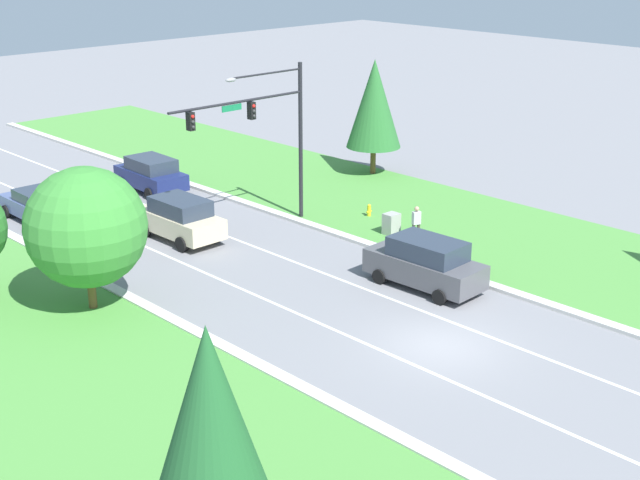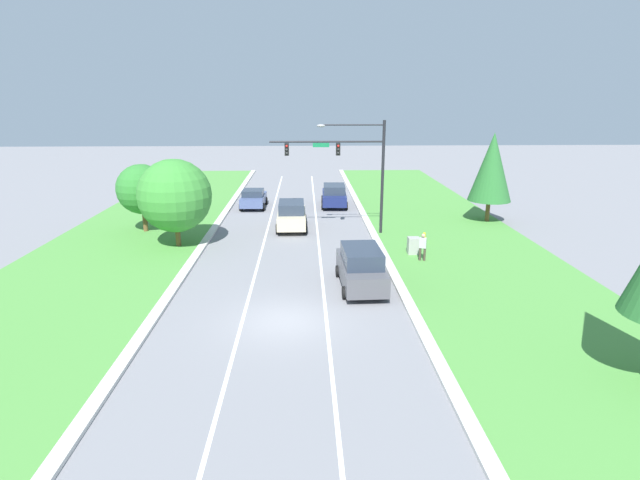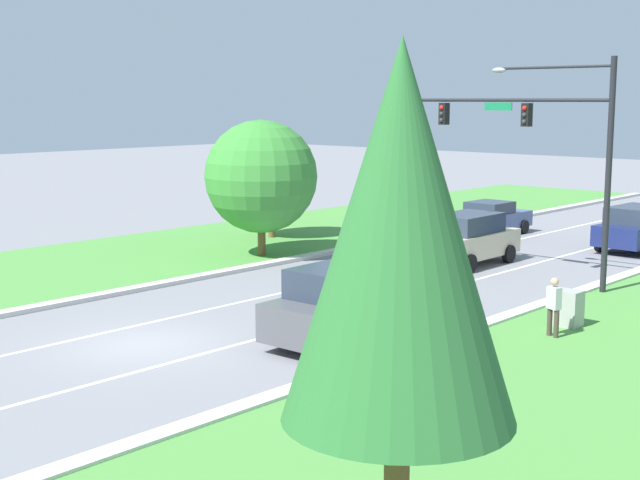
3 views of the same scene
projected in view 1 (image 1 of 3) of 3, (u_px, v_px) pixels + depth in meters
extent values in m
plane|color=slate|center=(441.00, 346.00, 31.13)|extent=(160.00, 160.00, 0.00)
cube|color=beige|center=(533.00, 299.00, 34.79)|extent=(0.50, 90.00, 0.15)
cube|color=beige|center=(326.00, 400.00, 27.42)|extent=(0.50, 90.00, 0.15)
cube|color=#4C8E3D|center=(602.00, 266.00, 38.23)|extent=(10.00, 90.00, 0.08)
cube|color=#4C8E3D|center=(186.00, 469.00, 24.00)|extent=(10.00, 90.00, 0.08)
cube|color=white|center=(408.00, 362.00, 29.95)|extent=(0.14, 81.00, 0.01)
cube|color=white|center=(473.00, 330.00, 32.30)|extent=(0.14, 81.00, 0.01)
cylinder|color=black|center=(301.00, 142.00, 43.39)|extent=(0.20, 0.20, 7.76)
cylinder|color=black|center=(238.00, 102.00, 40.08)|extent=(7.60, 0.12, 0.12)
cube|color=#147042|center=(232.00, 108.00, 39.91)|extent=(1.10, 0.04, 0.28)
cylinder|color=black|center=(267.00, 74.00, 40.83)|extent=(4.18, 0.09, 0.09)
ellipsoid|color=gray|center=(231.00, 80.00, 39.49)|extent=(0.56, 0.28, 0.20)
cube|color=black|center=(251.00, 111.00, 40.74)|extent=(0.28, 0.32, 0.80)
sphere|color=red|center=(254.00, 106.00, 40.55)|extent=(0.16, 0.16, 0.16)
sphere|color=#2D2D2D|center=(254.00, 111.00, 40.63)|extent=(0.16, 0.16, 0.16)
sphere|color=#2D2D2D|center=(254.00, 116.00, 40.71)|extent=(0.16, 0.16, 0.16)
cube|color=black|center=(191.00, 121.00, 38.51)|extent=(0.28, 0.32, 0.80)
sphere|color=red|center=(193.00, 117.00, 38.32)|extent=(0.16, 0.16, 0.16)
sphere|color=#2D2D2D|center=(193.00, 122.00, 38.40)|extent=(0.16, 0.16, 0.16)
sphere|color=#2D2D2D|center=(193.00, 127.00, 38.47)|extent=(0.16, 0.16, 0.16)
cube|color=#4C4C51|center=(424.00, 268.00, 35.92)|extent=(2.18, 5.00, 0.99)
cube|color=#283342|center=(428.00, 249.00, 35.54)|extent=(1.91, 3.02, 0.77)
cylinder|color=black|center=(410.00, 264.00, 37.75)|extent=(0.26, 0.62, 0.61)
cylinder|color=black|center=(380.00, 276.00, 36.42)|extent=(0.26, 0.62, 0.61)
cylinder|color=black|center=(469.00, 283.00, 35.75)|extent=(0.26, 0.62, 0.61)
cylinder|color=black|center=(440.00, 297.00, 34.42)|extent=(0.26, 0.62, 0.61)
cube|color=#475684|center=(35.00, 206.00, 44.20)|extent=(1.98, 4.23, 0.73)
cube|color=#283342|center=(36.00, 195.00, 43.81)|extent=(1.76, 1.92, 0.54)
cylinder|color=black|center=(42.00, 204.00, 45.83)|extent=(0.25, 0.66, 0.66)
cylinder|color=black|center=(7.00, 211.00, 44.61)|extent=(0.25, 0.66, 0.66)
cylinder|color=black|center=(66.00, 215.00, 44.03)|extent=(0.25, 0.66, 0.66)
cylinder|color=black|center=(30.00, 223.00, 42.81)|extent=(0.25, 0.66, 0.66)
cube|color=beige|center=(180.00, 223.00, 41.39)|extent=(2.04, 4.67, 0.92)
cube|color=#283342|center=(180.00, 206.00, 41.03)|extent=(1.82, 2.81, 0.74)
cylinder|color=black|center=(179.00, 221.00, 43.15)|extent=(0.25, 0.71, 0.71)
cylinder|color=black|center=(145.00, 230.00, 41.86)|extent=(0.25, 0.71, 0.71)
cylinder|color=black|center=(216.00, 234.00, 41.21)|extent=(0.25, 0.71, 0.71)
cylinder|color=black|center=(182.00, 244.00, 39.93)|extent=(0.25, 0.71, 0.71)
cube|color=navy|center=(151.00, 178.00, 48.93)|extent=(2.19, 4.61, 0.87)
cube|color=#283342|center=(151.00, 164.00, 48.59)|extent=(1.92, 2.79, 0.70)
cylinder|color=black|center=(153.00, 177.00, 50.69)|extent=(0.26, 0.69, 0.68)
cylinder|color=black|center=(122.00, 183.00, 49.45)|extent=(0.26, 0.69, 0.68)
cylinder|color=black|center=(181.00, 187.00, 48.71)|extent=(0.26, 0.69, 0.68)
cylinder|color=black|center=(149.00, 194.00, 47.46)|extent=(0.26, 0.69, 0.68)
cube|color=#9E9E99|center=(391.00, 225.00, 41.97)|extent=(0.70, 0.60, 1.09)
cylinder|color=#42382D|center=(413.00, 233.00, 41.21)|extent=(0.14, 0.14, 0.84)
cylinder|color=#42382D|center=(418.00, 232.00, 41.31)|extent=(0.14, 0.14, 0.84)
cube|color=#B7B7BC|center=(416.00, 218.00, 41.02)|extent=(0.43, 0.34, 0.60)
sphere|color=tan|center=(417.00, 209.00, 40.87)|extent=(0.22, 0.22, 0.22)
cylinder|color=gold|center=(369.00, 212.00, 44.67)|extent=(0.20, 0.20, 0.55)
sphere|color=gold|center=(369.00, 206.00, 44.56)|extent=(0.18, 0.18, 0.18)
cylinder|color=gold|center=(367.00, 212.00, 44.59)|extent=(0.10, 0.09, 0.09)
cylinder|color=gold|center=(371.00, 211.00, 44.74)|extent=(0.10, 0.09, 0.09)
cylinder|color=brown|center=(373.00, 161.00, 52.18)|extent=(0.32, 0.32, 1.68)
cone|color=#28662D|center=(374.00, 103.00, 51.05)|extent=(3.17, 3.17, 5.07)
cylinder|color=brown|center=(92.00, 290.00, 33.81)|extent=(0.32, 0.32, 1.60)
sphere|color=#388433|center=(86.00, 227.00, 32.97)|extent=(4.56, 4.56, 4.56)
cone|color=#1E5628|center=(212.00, 463.00, 16.16)|extent=(3.46, 3.46, 5.54)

